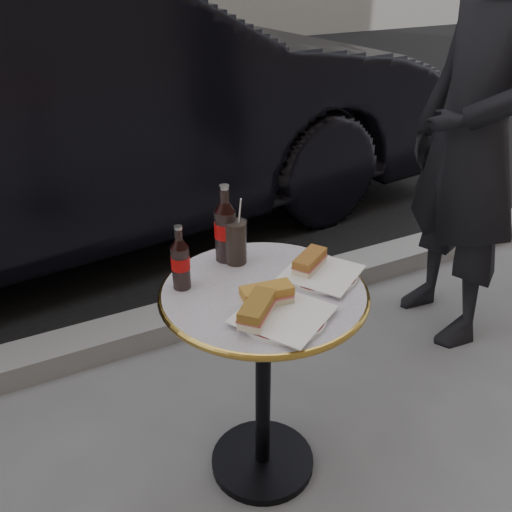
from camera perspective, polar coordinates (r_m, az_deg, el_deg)
name	(u,v)px	position (r m, az deg, el deg)	size (l,w,h in m)	color
ground	(262,463)	(2.16, 0.65, -20.02)	(80.00, 80.00, 0.00)	slate
asphalt_road	(37,121)	(6.49, -21.06, 12.48)	(40.00, 8.00, 0.00)	black
curb	(174,321)	(2.75, -8.23, -6.48)	(40.00, 0.20, 0.12)	gray
bistro_table	(263,385)	(1.90, 0.71, -12.73)	(0.62, 0.62, 0.73)	#BAB2C4
plate_left	(283,317)	(1.55, 2.70, -6.11)	(0.24, 0.24, 0.01)	white
plate_right	(322,275)	(1.75, 6.57, -1.87)	(0.22, 0.22, 0.01)	white
sandwich_left_a	(257,311)	(1.52, 0.10, -5.47)	(0.15, 0.07, 0.05)	brown
sandwich_left_b	(267,296)	(1.58, 1.09, -3.98)	(0.14, 0.07, 0.05)	#B47A2D
sandwich_right	(310,262)	(1.76, 5.39, -0.61)	(0.13, 0.06, 0.05)	#935A25
cola_bottle_left	(180,257)	(1.65, -7.59, -0.13)	(0.06, 0.06, 0.20)	black
cola_bottle_right	(225,223)	(1.78, -3.10, 3.30)	(0.07, 0.07, 0.26)	black
cola_glass	(236,242)	(1.79, -2.03, 1.41)	(0.07, 0.07, 0.14)	black
parked_car	(57,108)	(3.55, -19.24, 13.79)	(4.85, 1.68, 1.60)	black
pedestrian	(473,141)	(2.57, 20.87, 10.66)	(0.66, 0.43, 1.81)	black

